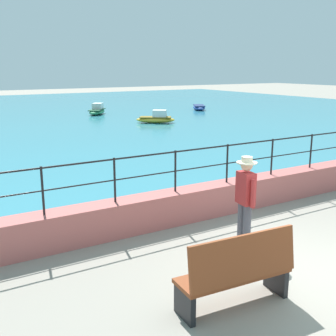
{
  "coord_description": "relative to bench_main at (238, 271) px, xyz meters",
  "views": [
    {
      "loc": [
        -5.4,
        -4.22,
        3.33
      ],
      "look_at": [
        -0.59,
        3.7,
        1.1
      ],
      "focal_mm": 45.21,
      "sensor_mm": 36.0,
      "label": 1
    }
  ],
  "objects": [
    {
      "name": "ground_plane",
      "position": [
        1.78,
        0.13,
        -0.56
      ],
      "size": [
        120.0,
        120.0,
        0.0
      ],
      "primitive_type": "plane",
      "color": "gray"
    },
    {
      "name": "promenade_wall",
      "position": [
        1.78,
        3.33,
        -0.21
      ],
      "size": [
        20.0,
        0.56,
        0.7
      ],
      "primitive_type": "cube",
      "color": "#BC605B",
      "rests_on": "ground"
    },
    {
      "name": "railing",
      "position": [
        1.78,
        3.33,
        0.75
      ],
      "size": [
        18.44,
        0.04,
        0.9
      ],
      "color": "black",
      "rests_on": "promenade_wall"
    },
    {
      "name": "lake_water",
      "position": [
        1.78,
        25.97,
        -0.53
      ],
      "size": [
        64.0,
        44.32,
        0.06
      ],
      "primitive_type": "cube",
      "color": "teal",
      "rests_on": "ground"
    },
    {
      "name": "bench_main",
      "position": [
        0.0,
        0.0,
        0.0
      ],
      "size": [
        1.74,
        0.68,
        1.13
      ],
      "color": "brown",
      "rests_on": "ground"
    },
    {
      "name": "person_walking",
      "position": [
        1.46,
        1.53,
        0.42
      ],
      "size": [
        0.38,
        0.57,
        1.75
      ],
      "color": "#4C4C56",
      "rests_on": "ground"
    },
    {
      "name": "boat_1",
      "position": [
        7.55,
        23.85,
        -0.23
      ],
      "size": [
        2.11,
        2.37,
        0.76
      ],
      "color": "#338C59",
      "rests_on": "lake_water"
    },
    {
      "name": "boat_2",
      "position": [
        15.49,
        22.73,
        -0.3
      ],
      "size": [
        1.91,
        2.45,
        0.36
      ],
      "color": "#2D4C9E",
      "rests_on": "lake_water"
    },
    {
      "name": "boat_3",
      "position": [
        8.81,
        17.72,
        -0.23
      ],
      "size": [
        2.4,
        2.06,
        0.76
      ],
      "color": "gold",
      "rests_on": "lake_water"
    }
  ]
}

